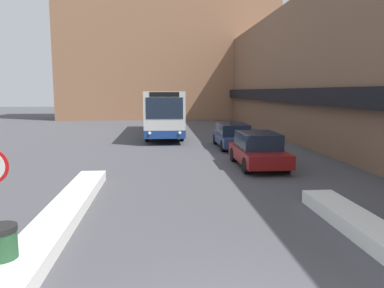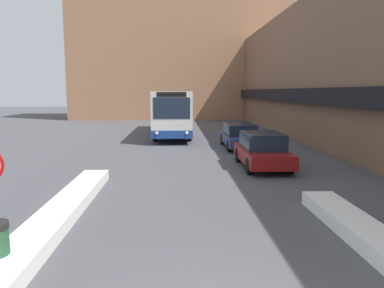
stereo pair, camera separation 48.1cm
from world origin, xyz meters
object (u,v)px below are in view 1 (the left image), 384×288
city_bus (164,112)px  trash_bin (1,251)px  parked_car_front (258,150)px  parked_car_middle (233,135)px

city_bus → trash_bin: bearing=-98.0°
parked_car_front → parked_car_middle: 5.81m
parked_car_front → trash_bin: size_ratio=4.49×
parked_car_middle → trash_bin: bearing=-115.2°
city_bus → parked_car_front: (4.02, -12.67, -1.03)m
parked_car_front → trash_bin: parked_car_front is taller
city_bus → trash_bin: 22.30m
city_bus → parked_car_front: city_bus is taller
trash_bin → parked_car_front: bearing=52.7°
parked_car_middle → trash_bin: 16.77m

